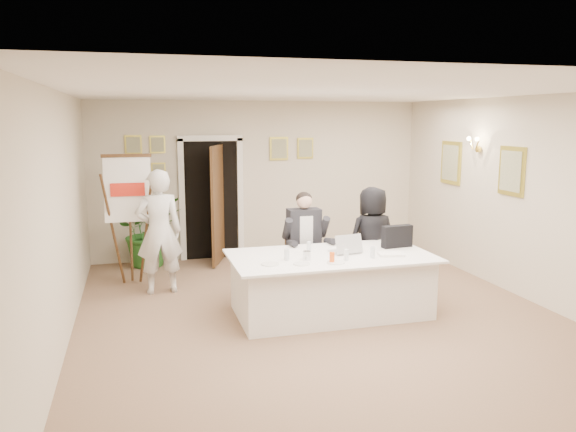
{
  "coord_description": "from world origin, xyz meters",
  "views": [
    {
      "loc": [
        -2.19,
        -6.44,
        2.48
      ],
      "look_at": [
        -0.27,
        0.6,
        1.22
      ],
      "focal_mm": 35.0,
      "sensor_mm": 36.0,
      "label": 1
    }
  ],
  "objects_px": {
    "standing_man": "(159,232)",
    "paper_stack": "(391,254)",
    "laptop_bag": "(397,236)",
    "oj_glass": "(332,258)",
    "standing_woman": "(372,239)",
    "potted_palm": "(149,231)",
    "conference_table": "(331,284)",
    "laptop": "(345,242)",
    "steel_jug": "(307,256)",
    "flip_chart": "(130,226)",
    "seated_man": "(305,242)"
  },
  "relations": [
    {
      "from": "conference_table",
      "to": "flip_chart",
      "type": "bearing_deg",
      "value": 140.58
    },
    {
      "from": "laptop",
      "to": "laptop_bag",
      "type": "distance_m",
      "value": 0.78
    },
    {
      "from": "laptop",
      "to": "potted_palm",
      "type": "bearing_deg",
      "value": 120.08
    },
    {
      "from": "conference_table",
      "to": "oj_glass",
      "type": "xyz_separation_m",
      "value": [
        -0.12,
        -0.38,
        0.45
      ]
    },
    {
      "from": "standing_man",
      "to": "standing_woman",
      "type": "xyz_separation_m",
      "value": [
        3.0,
        -0.66,
        -0.13
      ]
    },
    {
      "from": "standing_woman",
      "to": "paper_stack",
      "type": "relative_size",
      "value": 4.83
    },
    {
      "from": "laptop_bag",
      "to": "oj_glass",
      "type": "bearing_deg",
      "value": -159.49
    },
    {
      "from": "laptop",
      "to": "oj_glass",
      "type": "distance_m",
      "value": 0.59
    },
    {
      "from": "conference_table",
      "to": "laptop",
      "type": "distance_m",
      "value": 0.57
    },
    {
      "from": "standing_man",
      "to": "flip_chart",
      "type": "bearing_deg",
      "value": -57.45
    },
    {
      "from": "standing_man",
      "to": "laptop",
      "type": "relative_size",
      "value": 4.68
    },
    {
      "from": "oj_glass",
      "to": "conference_table",
      "type": "bearing_deg",
      "value": 72.06
    },
    {
      "from": "flip_chart",
      "to": "steel_jug",
      "type": "relative_size",
      "value": 17.6
    },
    {
      "from": "standing_woman",
      "to": "laptop_bag",
      "type": "bearing_deg",
      "value": 93.99
    },
    {
      "from": "laptop",
      "to": "paper_stack",
      "type": "xyz_separation_m",
      "value": [
        0.5,
        -0.31,
        -0.12
      ]
    },
    {
      "from": "oj_glass",
      "to": "steel_jug",
      "type": "distance_m",
      "value": 0.33
    },
    {
      "from": "flip_chart",
      "to": "standing_woman",
      "type": "relative_size",
      "value": 1.27
    },
    {
      "from": "steel_jug",
      "to": "paper_stack",
      "type": "bearing_deg",
      "value": -2.97
    },
    {
      "from": "laptop_bag",
      "to": "steel_jug",
      "type": "relative_size",
      "value": 3.86
    },
    {
      "from": "conference_table",
      "to": "oj_glass",
      "type": "height_order",
      "value": "oj_glass"
    },
    {
      "from": "conference_table",
      "to": "standing_woman",
      "type": "distance_m",
      "value": 1.29
    },
    {
      "from": "potted_palm",
      "to": "steel_jug",
      "type": "relative_size",
      "value": 11.01
    },
    {
      "from": "seated_man",
      "to": "laptop_bag",
      "type": "bearing_deg",
      "value": -47.81
    },
    {
      "from": "standing_man",
      "to": "paper_stack",
      "type": "distance_m",
      "value": 3.28
    },
    {
      "from": "conference_table",
      "to": "paper_stack",
      "type": "xyz_separation_m",
      "value": [
        0.73,
        -0.22,
        0.4
      ]
    },
    {
      "from": "flip_chart",
      "to": "potted_palm",
      "type": "height_order",
      "value": "flip_chart"
    },
    {
      "from": "laptop",
      "to": "laptop_bag",
      "type": "height_order",
      "value": "laptop_bag"
    },
    {
      "from": "seated_man",
      "to": "paper_stack",
      "type": "height_order",
      "value": "seated_man"
    },
    {
      "from": "standing_woman",
      "to": "paper_stack",
      "type": "bearing_deg",
      "value": 76.29
    },
    {
      "from": "laptop_bag",
      "to": "steel_jug",
      "type": "xyz_separation_m",
      "value": [
        -1.38,
        -0.34,
        -0.09
      ]
    },
    {
      "from": "standing_woman",
      "to": "steel_jug",
      "type": "bearing_deg",
      "value": 34.41
    },
    {
      "from": "standing_man",
      "to": "standing_woman",
      "type": "relative_size",
      "value": 1.17
    },
    {
      "from": "standing_man",
      "to": "steel_jug",
      "type": "height_order",
      "value": "standing_man"
    },
    {
      "from": "standing_man",
      "to": "laptop_bag",
      "type": "relative_size",
      "value": 4.22
    },
    {
      "from": "conference_table",
      "to": "standing_man",
      "type": "distance_m",
      "value": 2.59
    },
    {
      "from": "conference_table",
      "to": "seated_man",
      "type": "xyz_separation_m",
      "value": [
        -0.06,
        0.94,
        0.35
      ]
    },
    {
      "from": "standing_man",
      "to": "steel_jug",
      "type": "distance_m",
      "value": 2.37
    },
    {
      "from": "laptop_bag",
      "to": "oj_glass",
      "type": "height_order",
      "value": "laptop_bag"
    },
    {
      "from": "laptop_bag",
      "to": "steel_jug",
      "type": "distance_m",
      "value": 1.42
    },
    {
      "from": "standing_woman",
      "to": "steel_jug",
      "type": "xyz_separation_m",
      "value": [
        -1.3,
        -0.99,
        0.07
      ]
    },
    {
      "from": "seated_man",
      "to": "standing_man",
      "type": "xyz_separation_m",
      "value": [
        -2.01,
        0.54,
        0.16
      ]
    },
    {
      "from": "laptop_bag",
      "to": "laptop",
      "type": "bearing_deg",
      "value": -179.42
    },
    {
      "from": "standing_woman",
      "to": "laptop_bag",
      "type": "height_order",
      "value": "standing_woman"
    },
    {
      "from": "potted_palm",
      "to": "oj_glass",
      "type": "bearing_deg",
      "value": -59.5
    },
    {
      "from": "seated_man",
      "to": "steel_jug",
      "type": "relative_size",
      "value": 13.47
    },
    {
      "from": "conference_table",
      "to": "standing_woman",
      "type": "bearing_deg",
      "value": 41.45
    },
    {
      "from": "flip_chart",
      "to": "standing_man",
      "type": "bearing_deg",
      "value": -53.61
    },
    {
      "from": "standing_woman",
      "to": "paper_stack",
      "type": "height_order",
      "value": "standing_woman"
    },
    {
      "from": "conference_table",
      "to": "flip_chart",
      "type": "distance_m",
      "value": 3.24
    },
    {
      "from": "potted_palm",
      "to": "seated_man",
      "type": "bearing_deg",
      "value": -45.42
    }
  ]
}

